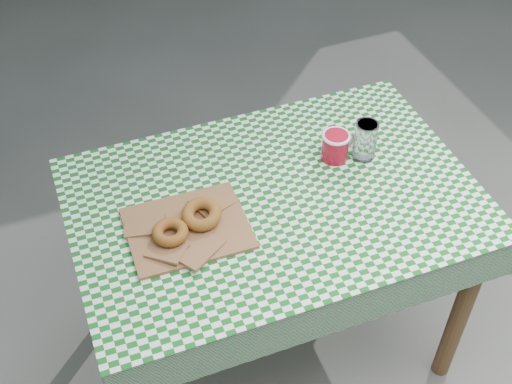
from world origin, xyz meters
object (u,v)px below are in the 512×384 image
at_px(coffee_mug, 335,147).
at_px(paper_bag, 187,227).
at_px(table, 272,277).
at_px(drinking_glass, 365,140).

bearing_deg(coffee_mug, paper_bag, 178.99).
height_order(table, drinking_glass, drinking_glass).
height_order(paper_bag, coffee_mug, coffee_mug).
distance_m(table, drinking_glass, 0.56).
relative_size(table, paper_bag, 3.51).
height_order(table, coffee_mug, coffee_mug).
bearing_deg(table, paper_bag, -173.57).
relative_size(table, coffee_mug, 7.12).
distance_m(paper_bag, coffee_mug, 0.53).
height_order(paper_bag, drinking_glass, drinking_glass).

